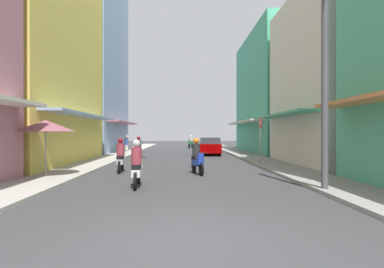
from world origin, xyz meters
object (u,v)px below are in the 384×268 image
motorbike_white (137,166)px  street_sign_no_entry (260,135)px  motorbike_blue (197,158)px  utility_pole (325,75)px  parked_car (210,146)px  vendor_umbrella (46,126)px  motorbike_orange (139,149)px  motorbike_silver (121,157)px  motorbike_green (191,142)px  pedestrian_far (127,143)px

motorbike_white → street_sign_no_entry: size_ratio=0.68×
motorbike_blue → motorbike_white: 3.92m
motorbike_white → utility_pole: (5.79, -1.14, 2.83)m
utility_pole → parked_car: bearing=96.6°
parked_car → utility_pole: size_ratio=0.61×
parked_car → vendor_umbrella: size_ratio=1.85×
motorbike_orange → motorbike_silver: 6.99m
motorbike_green → motorbike_blue: bearing=-91.0°
motorbike_silver → motorbike_green: (3.90, 23.76, 0.00)m
motorbike_white → parked_car: (3.85, 15.52, 0.04)m
pedestrian_far → motorbike_white: bearing=-79.2°
vendor_umbrella → street_sign_no_entry: (9.53, 4.28, -0.36)m
motorbike_silver → parked_car: motorbike_silver is taller
motorbike_green → utility_pole: size_ratio=0.25×
utility_pole → motorbike_silver: bearing=143.6°
motorbike_orange → vendor_umbrella: vendor_umbrella is taller
street_sign_no_entry → parked_car: bearing=101.3°
parked_car → pedestrian_far: 8.29m
motorbike_orange → pedestrian_far: size_ratio=1.10×
motorbike_green → parked_car: bearing=-84.1°
vendor_umbrella → motorbike_green: bearing=76.0°
motorbike_silver → vendor_umbrella: bearing=-140.8°
motorbike_white → pedestrian_far: 19.42m
motorbike_green → pedestrian_far: size_ratio=1.07×
motorbike_green → utility_pole: (3.20, -28.99, 2.83)m
motorbike_green → utility_pole: bearing=-83.7°
pedestrian_far → utility_pole: utility_pole is taller
motorbike_white → motorbike_green: (2.59, 27.85, 0.00)m
motorbike_silver → pedestrian_far: bearing=98.8°
motorbike_silver → parked_car: bearing=65.7°
motorbike_silver → motorbike_white: same height
motorbike_orange → motorbike_silver: bearing=-88.9°
pedestrian_far → utility_pole: size_ratio=0.24×
motorbike_blue → street_sign_no_entry: (3.53, 3.03, 1.01)m
motorbike_green → vendor_umbrella: size_ratio=0.76×
utility_pole → motorbike_blue: bearing=129.4°
pedestrian_far → utility_pole: (9.42, -20.21, 2.61)m
street_sign_no_entry → utility_pole: bearing=-89.2°
motorbike_blue → motorbike_silver: bearing=166.7°
motorbike_blue → vendor_umbrella: 6.28m
motorbike_orange → motorbike_white: size_ratio=1.00×
vendor_umbrella → utility_pole: bearing=-18.2°
motorbike_green → parked_car: motorbike_green is taller
parked_car → motorbike_green: bearing=95.9°
motorbike_silver → utility_pole: bearing=-36.4°
motorbike_blue → utility_pole: bearing=-50.6°
motorbike_silver → motorbike_green: bearing=80.7°
motorbike_green → street_sign_no_entry: 21.79m
motorbike_blue → vendor_umbrella: (-6.00, -1.24, 1.37)m
motorbike_orange → motorbike_green: (4.03, 16.77, 0.00)m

